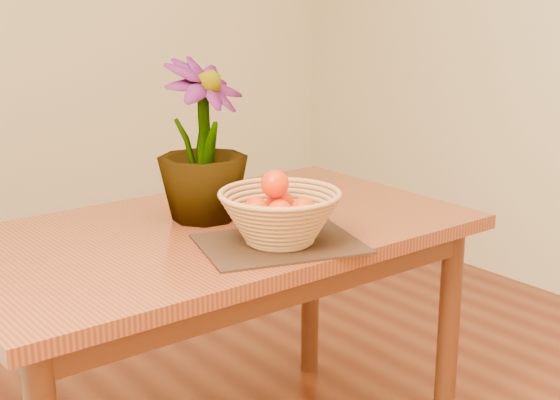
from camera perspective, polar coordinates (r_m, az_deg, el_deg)
table at (r=2.14m, az=-4.89°, el=-4.21°), size 1.40×0.80×0.75m
placemat at (r=1.96m, az=-0.01°, el=-3.22°), size 0.47×0.40×0.01m
wicker_basket at (r=1.94m, az=-0.01°, el=-1.40°), size 0.31×0.31×0.13m
orange_pile at (r=1.93m, az=-0.09°, el=-0.34°), size 0.16×0.16×0.13m
potted_plant at (r=2.14m, az=-5.71°, el=4.34°), size 0.32×0.32×0.44m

